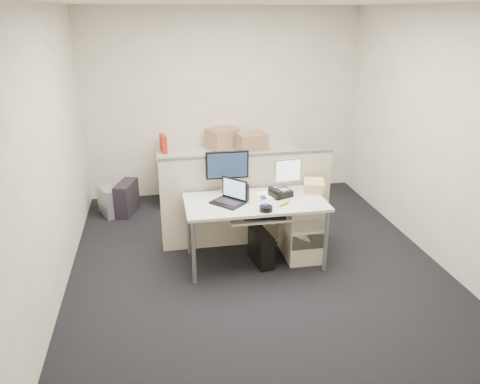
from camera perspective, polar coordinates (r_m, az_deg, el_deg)
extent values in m
cube|color=black|center=(5.31, 1.78, -8.44)|extent=(4.00, 4.50, 0.01)
cube|color=white|center=(4.61, 2.18, 22.16)|extent=(4.00, 4.50, 0.01)
cube|color=silver|center=(6.95, -2.06, 10.67)|extent=(4.00, 0.02, 2.70)
cube|color=silver|center=(2.78, 11.96, -6.62)|extent=(4.00, 0.02, 2.70)
cube|color=silver|center=(4.79, -22.19, 4.20)|extent=(0.02, 4.50, 2.70)
cube|color=silver|center=(5.56, 22.67, 6.35)|extent=(0.02, 4.50, 2.70)
cube|color=#B5B3AB|center=(4.99, 1.87, -1.25)|extent=(1.50, 0.75, 0.03)
cylinder|color=slate|center=(4.77, -5.66, -7.36)|extent=(0.04, 0.04, 0.70)
cylinder|color=slate|center=(5.35, -6.29, -4.07)|extent=(0.04, 0.04, 0.70)
cylinder|color=slate|center=(5.05, 10.43, -5.89)|extent=(0.04, 0.04, 0.70)
cylinder|color=slate|center=(5.60, 8.14, -2.94)|extent=(0.04, 0.04, 0.70)
cube|color=#B5B3AB|center=(4.87, 2.30, -3.08)|extent=(0.62, 0.32, 0.02)
cube|color=beige|center=(5.33, 7.51, -4.50)|extent=(0.40, 0.55, 0.65)
cube|color=beige|center=(5.46, 0.86, -1.09)|extent=(2.00, 0.06, 1.10)
cube|color=beige|center=(6.90, -1.56, 2.07)|extent=(2.00, 0.60, 0.72)
cube|color=black|center=(5.16, -1.57, 2.48)|extent=(0.48, 0.19, 0.47)
cube|color=#B7B7BC|center=(5.18, 5.81, 1.96)|extent=(0.33, 0.19, 0.39)
cube|color=black|center=(4.87, -1.51, -0.10)|extent=(0.40, 0.40, 0.24)
cylinder|color=black|center=(4.74, 3.18, -2.02)|extent=(0.17, 0.17, 0.05)
cube|color=black|center=(5.12, 4.97, -0.16)|extent=(0.27, 0.24, 0.07)
cube|color=white|center=(5.13, 3.23, -0.42)|extent=(0.24, 0.28, 0.01)
cube|color=#FCFF33|center=(4.98, 1.31, -1.07)|extent=(0.10, 0.10, 0.01)
cylinder|color=black|center=(4.96, 0.70, -0.19)|extent=(0.09, 0.09, 0.17)
ellipsoid|color=gold|center=(4.91, 5.44, -1.30)|extent=(0.17, 0.15, 0.04)
cube|color=black|center=(5.05, 2.86, -0.72)|extent=(0.06, 0.11, 0.01)
cube|color=tan|center=(5.34, 9.00, 0.79)|extent=(0.29, 0.33, 0.11)
cube|color=black|center=(4.84, 2.99, -2.98)|extent=(0.45, 0.21, 0.02)
cube|color=black|center=(5.19, 2.57, -6.80)|extent=(0.22, 0.42, 0.38)
cube|color=black|center=(6.60, -13.66, -0.71)|extent=(0.33, 0.51, 0.45)
cube|color=#B7B7BC|center=(6.64, -15.79, -1.06)|extent=(0.32, 0.45, 0.39)
cube|color=#AB795A|center=(6.85, -2.18, 6.45)|extent=(0.52, 0.48, 0.31)
cube|color=#AB795A|center=(6.69, 1.45, 5.99)|extent=(0.44, 0.37, 0.29)
cube|color=#B01E0F|center=(6.77, -9.32, 5.76)|extent=(0.10, 0.28, 0.26)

